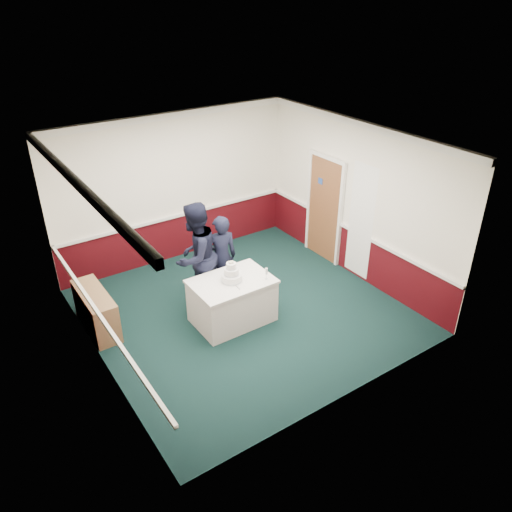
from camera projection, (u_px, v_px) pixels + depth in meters
ground at (244, 311)px, 8.78m from camera, size 5.00×5.00×0.00m
room_shell at (227, 195)px, 8.31m from camera, size 5.00×5.00×3.00m
sideboard at (96, 311)px, 8.19m from camera, size 0.41×1.20×0.70m
cake_table at (232, 300)px, 8.36m from camera, size 1.32×0.92×0.79m
wedding_cake at (231, 275)px, 8.12m from camera, size 0.35×0.35×0.36m
cake_knife at (237, 286)px, 8.02m from camera, size 0.03×0.22×0.00m
champagne_flute at (266, 272)px, 8.15m from camera, size 0.05×0.05×0.21m
person_man at (196, 256)px, 8.53m from camera, size 1.17×1.08×1.94m
person_woman at (221, 257)px, 8.84m from camera, size 0.66×0.51×1.60m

